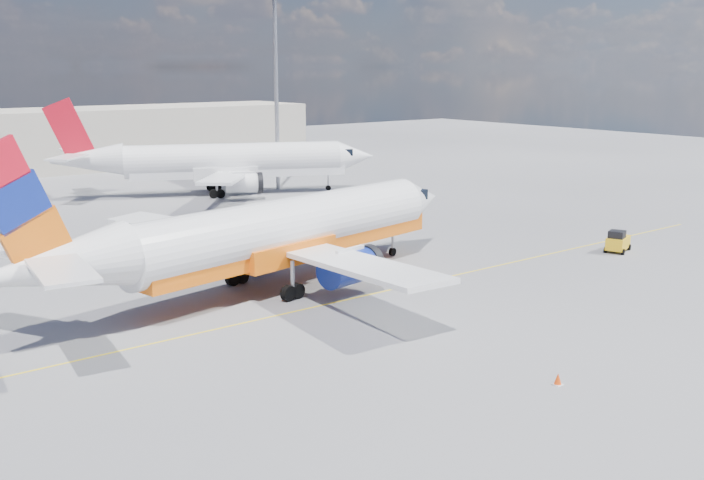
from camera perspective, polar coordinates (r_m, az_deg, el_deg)
ground at (r=45.71m, az=3.96°, el=-4.76°), size 240.00×240.00×0.00m
taxi_line at (r=47.88m, az=1.56°, el=-3.92°), size 70.00×0.15×0.01m
terminal_main at (r=113.14m, az=-20.34°, el=6.88°), size 70.00×14.00×8.00m
main_jet at (r=48.37m, az=-5.63°, el=0.52°), size 35.31×27.35×10.66m
second_jet at (r=85.88m, az=-9.32°, el=5.62°), size 34.07×25.62×10.53m
gse_tug at (r=61.75m, az=18.76°, el=-0.09°), size 2.63×2.10×1.67m
traffic_cone at (r=35.70m, az=14.75°, el=-9.76°), size 0.39×0.39×0.54m
floodlight_mast at (r=88.50m, az=-5.56°, el=12.02°), size 1.57×1.57×21.52m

